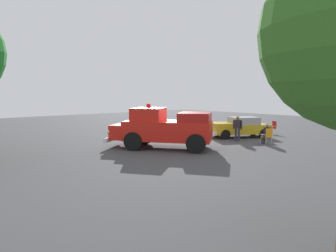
{
  "coord_description": "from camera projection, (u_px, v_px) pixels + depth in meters",
  "views": [
    {
      "loc": [
        -11.53,
        -12.51,
        3.12
      ],
      "look_at": [
        -0.62,
        -0.15,
        1.31
      ],
      "focal_mm": 31.08,
      "sensor_mm": 36.0,
      "label": 1
    }
  ],
  "objects": [
    {
      "name": "lawn_chair_by_car",
      "position": [
        273.0,
        127.0,
        22.75
      ],
      "size": [
        0.66,
        0.66,
        1.02
      ],
      "color": "#B7BABF",
      "rests_on": "ground"
    },
    {
      "name": "ground_plane",
      "position": [
        174.0,
        147.0,
        17.25
      ],
      "size": [
        60.0,
        60.0,
        0.0
      ],
      "primitive_type": "plane",
      "color": "#424244"
    },
    {
      "name": "vintage_fire_truck",
      "position": [
        164.0,
        128.0,
        16.66
      ],
      "size": [
        5.2,
        6.11,
        2.59
      ],
      "color": "black",
      "rests_on": "ground"
    },
    {
      "name": "lawn_chair_near_truck",
      "position": [
        268.0,
        135.0,
        18.02
      ],
      "size": [
        0.63,
        0.63,
        1.02
      ],
      "color": "#B7BABF",
      "rests_on": "ground"
    },
    {
      "name": "spectator_seated",
      "position": [
        266.0,
        133.0,
        18.13
      ],
      "size": [
        0.52,
        0.62,
        1.29
      ],
      "color": "#383842",
      "rests_on": "ground"
    },
    {
      "name": "classic_hot_rod",
      "position": [
        239.0,
        127.0,
        21.12
      ],
      "size": [
        4.7,
        3.8,
        1.46
      ],
      "color": "black",
      "rests_on": "ground"
    },
    {
      "name": "lawn_chair_spare",
      "position": [
        200.0,
        126.0,
        23.23
      ],
      "size": [
        0.58,
        0.57,
        1.02
      ],
      "color": "#B7BABF",
      "rests_on": "ground"
    },
    {
      "name": "spectator_standing",
      "position": [
        238.0,
        127.0,
        19.27
      ],
      "size": [
        0.34,
        0.65,
        1.68
      ],
      "color": "#2D334C",
      "rests_on": "ground"
    }
  ]
}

